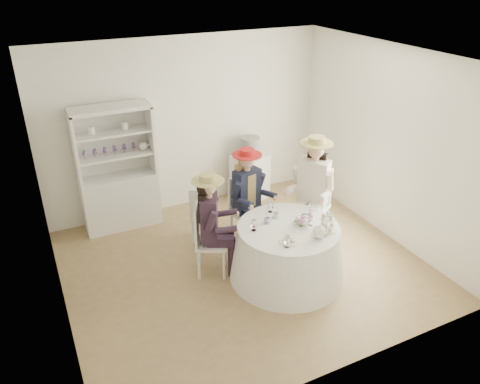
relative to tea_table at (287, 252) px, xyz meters
name	(u,v)px	position (x,y,z in m)	size (l,w,h in m)	color
ground	(243,265)	(-0.40, 0.45, -0.36)	(4.50, 4.50, 0.00)	olive
ceiling	(244,59)	(-0.40, 0.45, 2.34)	(4.50, 4.50, 0.00)	white
wall_back	(187,125)	(-0.40, 2.45, 0.99)	(4.50, 4.50, 0.00)	white
wall_front	(346,260)	(-0.40, -1.55, 0.99)	(4.50, 4.50, 0.00)	white
wall_left	(46,213)	(-2.65, 0.45, 0.99)	(4.50, 4.50, 0.00)	white
wall_right	(388,144)	(1.85, 0.45, 0.99)	(4.50, 4.50, 0.00)	white
tea_table	(287,252)	(0.00, 0.00, 0.00)	(1.47, 1.47, 0.73)	white
hutch	(119,185)	(-1.58, 2.21, 0.30)	(1.15, 0.54, 1.87)	silver
side_table	(250,177)	(0.58, 2.17, 0.02)	(0.49, 0.49, 0.77)	silver
hatbox	(250,146)	(0.58, 2.17, 0.57)	(0.31, 0.31, 0.31)	black
guest_left	(211,219)	(-0.82, 0.49, 0.43)	(0.59, 0.54, 1.40)	silver
guest_mid	(248,191)	(-0.08, 0.96, 0.44)	(0.53, 0.57, 1.42)	silver
guest_right	(313,185)	(0.74, 0.60, 0.53)	(0.68, 0.65, 1.57)	silver
spare_chair	(203,213)	(-0.65, 1.20, 0.12)	(0.50, 0.50, 0.89)	silver
teacup_a	(267,221)	(-0.19, 0.20, 0.40)	(0.08, 0.08, 0.06)	white
teacup_b	(276,216)	(-0.03, 0.27, 0.40)	(0.07, 0.07, 0.06)	white
teacup_c	(304,218)	(0.26, 0.06, 0.40)	(0.09, 0.09, 0.07)	white
flower_bowl	(303,222)	(0.20, -0.01, 0.39)	(0.20, 0.20, 0.05)	white
flower_arrangement	(304,220)	(0.19, -0.04, 0.45)	(0.17, 0.17, 0.06)	pink
table_teapot	(319,232)	(0.20, -0.35, 0.44)	(0.22, 0.16, 0.17)	white
sandwich_plate	(289,241)	(-0.16, -0.28, 0.38)	(0.24, 0.24, 0.05)	white
cupcake_stand	(327,224)	(0.38, -0.25, 0.45)	(0.24, 0.24, 0.22)	white
stemware_set	(289,222)	(0.00, 0.00, 0.44)	(0.91, 0.88, 0.15)	white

